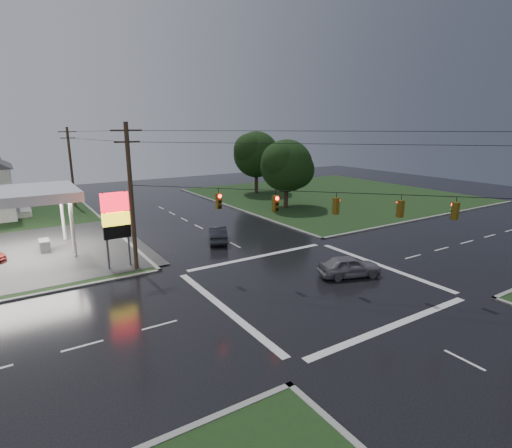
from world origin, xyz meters
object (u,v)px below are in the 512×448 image
pylon_sign (116,217)px  utility_pole_n (71,166)px  tree_ne_far (257,155)px  utility_pole_nw (131,196)px  car_north (217,234)px  tree_ne_near (287,166)px  car_crossing (349,266)px

pylon_sign → utility_pole_n: utility_pole_n is taller
tree_ne_far → utility_pole_nw: bearing=-137.4°
utility_pole_n → car_north: bearing=-70.9°
utility_pole_nw → car_north: 10.58m
utility_pole_nw → tree_ne_near: bearing=27.9°
utility_pole_nw → utility_pole_n: bearing=90.0°
car_crossing → tree_ne_near: bearing=-6.8°
car_crossing → tree_ne_far: bearing=-2.8°
tree_ne_near → pylon_sign: bearing=-155.0°
tree_ne_far → car_north: tree_ne_far is taller
pylon_sign → tree_ne_near: 27.23m
utility_pole_n → utility_pole_nw: bearing=-90.0°
pylon_sign → car_crossing: 17.76m
pylon_sign → car_crossing: size_ratio=1.32×
car_north → utility_pole_n: bearing=-47.4°
pylon_sign → tree_ne_far: bearing=40.4°
utility_pole_n → pylon_sign: bearing=-92.1°
utility_pole_n → car_crossing: (12.71, -38.31, -4.69)m
pylon_sign → utility_pole_nw: size_ratio=0.55×
utility_pole_nw → utility_pole_n: size_ratio=1.05×
pylon_sign → utility_pole_nw: utility_pole_nw is taller
tree_ne_far → car_crossing: 37.42m
tree_ne_far → car_north: bearing=-130.4°
utility_pole_n → tree_ne_near: bearing=-34.1°
tree_ne_near → car_crossing: bearing=-116.1°
car_north → tree_ne_far: bearing=-106.9°
pylon_sign → car_crossing: bearing=-38.3°
tree_ne_far → car_crossing: (-13.94, -34.30, -5.41)m
pylon_sign → car_north: (9.70, 2.40, -3.25)m
car_north → car_crossing: (4.01, -13.21, 0.01)m
utility_pole_nw → utility_pole_n: (0.00, 28.50, -0.25)m
pylon_sign → tree_ne_near: (24.64, 11.49, 1.55)m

